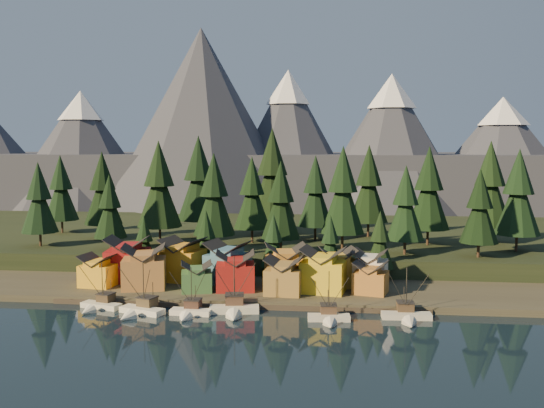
# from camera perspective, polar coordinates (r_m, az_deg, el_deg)

# --- Properties ---
(ground) EXTENTS (500.00, 500.00, 0.00)m
(ground) POSITION_cam_1_polar(r_m,az_deg,el_deg) (114.48, -4.64, -11.76)
(ground) COLOR black
(ground) RESTS_ON ground
(shore_strip) EXTENTS (400.00, 50.00, 1.50)m
(shore_strip) POSITION_cam_1_polar(r_m,az_deg,el_deg) (152.44, -1.74, -7.09)
(shore_strip) COLOR #363327
(shore_strip) RESTS_ON ground
(hillside) EXTENTS (420.00, 100.00, 6.00)m
(hillside) POSITION_cam_1_polar(r_m,az_deg,el_deg) (200.81, 0.29, -3.39)
(hillside) COLOR black
(hillside) RESTS_ON ground
(dock) EXTENTS (80.00, 4.00, 1.00)m
(dock) POSITION_cam_1_polar(r_m,az_deg,el_deg) (129.94, -3.23, -9.42)
(dock) COLOR #40362E
(dock) RESTS_ON ground
(mountain_ridge) EXTENTS (560.00, 190.00, 90.00)m
(mountain_ridge) POSITION_cam_1_polar(r_m,az_deg,el_deg) (321.99, 1.90, 4.05)
(mountain_ridge) COLOR #434656
(mountain_ridge) RESTS_ON ground
(boat_0) EXTENTS (9.33, 9.82, 10.70)m
(boat_0) POSITION_cam_1_polar(r_m,az_deg,el_deg) (132.58, -16.06, -8.63)
(boat_0) COLOR silver
(boat_0) RESTS_ON ground
(boat_1) EXTENTS (10.10, 10.64, 11.69)m
(boat_1) POSITION_cam_1_polar(r_m,az_deg,el_deg) (126.37, -12.44, -9.14)
(boat_1) COLOR white
(boat_1) RESTS_ON ground
(boat_2) EXTENTS (8.60, 9.28, 10.72)m
(boat_2) POSITION_cam_1_polar(r_m,az_deg,el_deg) (123.83, -7.78, -9.44)
(boat_2) COLOR white
(boat_2) RESTS_ON ground
(boat_3) EXTENTS (10.73, 11.40, 12.80)m
(boat_3) POSITION_cam_1_polar(r_m,az_deg,el_deg) (124.18, -3.59, -9.17)
(boat_3) COLOR beige
(boat_3) RESTS_ON ground
(boat_5) EXTENTS (8.60, 9.24, 10.73)m
(boat_5) POSITION_cam_1_polar(r_m,az_deg,el_deg) (119.27, 5.41, -9.99)
(boat_5) COLOR beige
(boat_5) RESTS_ON ground
(boat_6) EXTENTS (10.02, 10.86, 11.20)m
(boat_6) POSITION_cam_1_polar(r_m,az_deg,el_deg) (122.64, 12.62, -9.68)
(boat_6) COLOR beige
(boat_6) RESTS_ON ground
(house_front_0) EXTENTS (8.22, 7.87, 7.37)m
(house_front_0) POSITION_cam_1_polar(r_m,az_deg,el_deg) (146.69, -16.03, -5.95)
(house_front_0) COLOR gold
(house_front_0) RESTS_ON shore_strip
(house_front_1) EXTENTS (11.37, 11.09, 9.84)m
(house_front_1) POSITION_cam_1_polar(r_m,az_deg,el_deg) (142.01, -11.96, -5.70)
(house_front_1) COLOR #9F6B38
(house_front_1) RESTS_ON shore_strip
(house_front_2) EXTENTS (8.15, 8.19, 6.52)m
(house_front_2) POSITION_cam_1_polar(r_m,az_deg,el_deg) (137.37, -7.13, -6.74)
(house_front_2) COLOR #3C6C3A
(house_front_2) RESTS_ON shore_strip
(house_front_3) EXTENTS (9.75, 9.42, 8.68)m
(house_front_3) POSITION_cam_1_polar(r_m,az_deg,el_deg) (137.62, -3.47, -6.21)
(house_front_3) COLOR maroon
(house_front_3) RESTS_ON shore_strip
(house_front_4) EXTENTS (8.52, 9.09, 8.07)m
(house_front_4) POSITION_cam_1_polar(r_m,az_deg,el_deg) (134.08, 1.14, -6.65)
(house_front_4) COLOR olive
(house_front_4) RESTS_ON shore_strip
(house_front_5) EXTENTS (10.69, 9.98, 9.93)m
(house_front_5) POSITION_cam_1_polar(r_m,az_deg,el_deg) (135.79, 4.85, -6.09)
(house_front_5) COLOR gold
(house_front_5) RESTS_ON shore_strip
(house_front_6) EXTENTS (8.54, 8.26, 7.07)m
(house_front_6) POSITION_cam_1_polar(r_m,az_deg,el_deg) (136.03, 9.26, -6.77)
(house_front_6) COLOR #A66A2A
(house_front_6) RESTS_ON shore_strip
(house_back_0) EXTENTS (10.77, 10.44, 10.60)m
(house_back_0) POSITION_cam_1_polar(r_m,az_deg,el_deg) (150.49, -13.43, -4.95)
(house_back_0) COLOR maroon
(house_back_0) RESTS_ON shore_strip
(house_back_1) EXTENTS (11.02, 11.10, 10.21)m
(house_back_1) POSITION_cam_1_polar(r_m,az_deg,el_deg) (148.54, -8.41, -5.08)
(house_back_1) COLOR orange
(house_back_1) RESTS_ON shore_strip
(house_back_2) EXTENTS (11.23, 10.68, 9.93)m
(house_back_2) POSITION_cam_1_polar(r_m,az_deg,el_deg) (144.24, -4.20, -5.40)
(house_back_2) COLOR teal
(house_back_2) RESTS_ON shore_strip
(house_back_3) EXTENTS (10.84, 10.03, 9.53)m
(house_back_3) POSITION_cam_1_polar(r_m,az_deg,el_deg) (142.78, 1.29, -5.59)
(house_back_3) COLOR #B77B2F
(house_back_3) RESTS_ON shore_strip
(house_back_4) EXTENTS (9.55, 9.30, 8.91)m
(house_back_4) POSITION_cam_1_polar(r_m,az_deg,el_deg) (141.63, 6.19, -5.84)
(house_back_4) COLOR #B28B2D
(house_back_4) RESTS_ON shore_strip
(house_back_5) EXTENTS (9.05, 9.13, 8.66)m
(house_back_5) POSITION_cam_1_polar(r_m,az_deg,el_deg) (141.66, 9.16, -5.94)
(house_back_5) COLOR beige
(house_back_5) RESTS_ON shore_strip
(tree_hill_0) EXTENTS (10.14, 10.14, 23.61)m
(tree_hill_0) POSITION_cam_1_polar(r_m,az_deg,el_deg) (180.34, -21.08, 0.33)
(tree_hill_0) COLOR #332319
(tree_hill_0) RESTS_ON hillside
(tree_hill_1) EXTENTS (11.34, 11.34, 26.42)m
(tree_hill_1) POSITION_cam_1_polar(r_m,az_deg,el_deg) (189.68, -15.65, 1.19)
(tree_hill_1) COLOR #332319
(tree_hill_1) RESTS_ON hillside
(tree_hill_2) EXTENTS (8.81, 8.81, 20.51)m
(tree_hill_2) POSITION_cam_1_polar(r_m,az_deg,el_deg) (167.75, -15.01, -0.43)
(tree_hill_2) COLOR #332319
(tree_hill_2) RESTS_ON hillside
(tree_hill_3) EXTENTS (12.70, 12.70, 29.59)m
(tree_hill_3) POSITION_cam_1_polar(r_m,az_deg,el_deg) (175.35, -10.57, 1.54)
(tree_hill_3) COLOR #332319
(tree_hill_3) RESTS_ON hillside
(tree_hill_4) EXTENTS (13.40, 13.40, 31.22)m
(tree_hill_4) POSITION_cam_1_polar(r_m,az_deg,el_deg) (187.66, -6.90, 2.11)
(tree_hill_4) COLOR #332319
(tree_hill_4) RESTS_ON hillside
(tree_hill_5) EXTENTS (11.25, 11.25, 26.21)m
(tree_hill_5) POSITION_cam_1_polar(r_m,az_deg,el_deg) (161.33, -5.48, 0.62)
(tree_hill_5) COLOR #332319
(tree_hill_5) RESTS_ON hillside
(tree_hill_6) EXTENTS (10.75, 10.75, 25.04)m
(tree_hill_6) POSITION_cam_1_polar(r_m,az_deg,el_deg) (174.71, -1.89, 0.80)
(tree_hill_6) COLOR #332319
(tree_hill_6) RESTS_ON hillside
(tree_hill_7) EXTENTS (10.39, 10.39, 24.20)m
(tree_hill_7) POSITION_cam_1_polar(r_m,az_deg,el_deg) (156.72, 0.83, 0.10)
(tree_hill_7) COLOR #332319
(tree_hill_7) RESTS_ON hillside
(tree_hill_8) EXTENTS (10.86, 10.86, 25.30)m
(tree_hill_8) POSITION_cam_1_polar(r_m,az_deg,el_deg) (179.99, 4.11, 0.97)
(tree_hill_8) COLOR #332319
(tree_hill_8) RESTS_ON hillside
(tree_hill_9) EXTENTS (12.06, 12.06, 28.09)m
(tree_hill_9) POSITION_cam_1_polar(r_m,az_deg,el_deg) (162.78, 6.69, 1.01)
(tree_hill_9) COLOR #332319
(tree_hill_9) RESTS_ON hillside
(tree_hill_10) EXTENTS (12.20, 12.20, 28.42)m
(tree_hill_10) POSITION_cam_1_polar(r_m,az_deg,el_deg) (187.91, 9.10, 1.62)
(tree_hill_10) COLOR #332319
(tree_hill_10) RESTS_ON hillside
(tree_hill_11) EXTENTS (9.93, 9.93, 23.12)m
(tree_hill_11) POSITION_cam_1_polar(r_m,az_deg,el_deg) (158.92, 12.46, -0.17)
(tree_hill_11) COLOR #332319
(tree_hill_11) RESTS_ON hillside
(tree_hill_12) EXTENTS (12.01, 12.01, 27.97)m
(tree_hill_12) POSITION_cam_1_polar(r_m,az_deg,el_deg) (175.51, 14.53, 1.17)
(tree_hill_12) COLOR #332319
(tree_hill_12) RESTS_ON hillside
(tree_hill_13) EXTENTS (9.56, 9.56, 22.28)m
(tree_hill_13) POSITION_cam_1_polar(r_m,az_deg,el_deg) (159.91, 18.96, -0.47)
(tree_hill_13) COLOR #332319
(tree_hill_13) RESTS_ON hillside
(tree_hill_14) EXTENTS (12.69, 12.69, 29.56)m
(tree_hill_14) POSITION_cam_1_polar(r_m,az_deg,el_deg) (184.70, 19.81, 1.50)
(tree_hill_14) COLOR #332319
(tree_hill_14) RESTS_ON hillside
(tree_hill_15) EXTENTS (14.45, 14.45, 33.66)m
(tree_hill_15) POSITION_cam_1_polar(r_m,az_deg,el_deg) (190.72, 0.03, 2.61)
(tree_hill_15) COLOR #332319
(tree_hill_15) RESTS_ON hillside
(tree_hill_16) EXTENTS (10.82, 10.82, 25.20)m
(tree_hill_16) POSITION_cam_1_polar(r_m,az_deg,el_deg) (206.13, -19.24, 1.23)
(tree_hill_16) COLOR #332319
(tree_hill_16) RESTS_ON hillside
(tree_hill_17) EXTENTS (11.75, 11.75, 27.36)m
(tree_hill_17) POSITION_cam_1_polar(r_m,az_deg,el_deg) (172.27, 22.17, 0.76)
(tree_hill_17) COLOR #332319
(tree_hill_17) RESTS_ON hillside
(tree_shore_0) EXTENTS (6.43, 6.43, 14.97)m
(tree_shore_0) POSITION_cam_1_polar(r_m,az_deg,el_deg) (157.16, -11.93, -3.52)
(tree_shore_0) COLOR #332319
(tree_shore_0) RESTS_ON shore_strip
(tree_shore_1) EXTENTS (7.13, 7.13, 16.62)m
(tree_shore_1) POSITION_cam_1_polar(r_m,az_deg,el_deg) (152.77, -6.22, -3.34)
(tree_shore_1) COLOR #332319
(tree_shore_1) RESTS_ON shore_strip
(tree_shore_2) EXTENTS (6.77, 6.77, 15.77)m
(tree_shore_2) POSITION_cam_1_polar(r_m,az_deg,el_deg) (150.07, 0.14, -3.65)
(tree_shore_2) COLOR #332319
(tree_shore_2) RESTS_ON shore_strip
(tree_shore_3) EXTENTS (6.74, 6.74, 15.69)m
(tree_shore_3) POSITION_cam_1_polar(r_m,az_deg,el_deg) (149.21, 5.51, -3.74)
(tree_shore_3) COLOR #332319
(tree_shore_3) RESTS_ON shore_strip
(tree_shore_4) EXTENTS (7.25, 7.25, 16.89)m
(tree_shore_4) POSITION_cam_1_polar(r_m,az_deg,el_deg) (149.42, 10.12, -3.54)
(tree_shore_4) COLOR #332319
(tree_shore_4) RESTS_ON shore_strip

